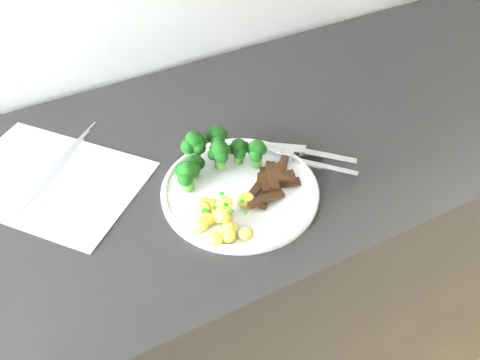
{
  "coord_description": "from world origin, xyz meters",
  "views": [
    {
      "loc": [
        -0.21,
        1.03,
        1.53
      ],
      "look_at": [
        0.07,
        1.57,
        0.94
      ],
      "focal_mm": 39.45,
      "sensor_mm": 36.0,
      "label": 1
    }
  ],
  "objects": [
    {
      "name": "fork",
      "position": [
        0.21,
        1.56,
        0.92
      ],
      "size": [
        0.11,
        0.15,
        0.02
      ],
      "color": "silver",
      "rests_on": "plate"
    },
    {
      "name": "plate",
      "position": [
        0.07,
        1.57,
        0.91
      ],
      "size": [
        0.26,
        0.26,
        0.01
      ],
      "color": "white",
      "rests_on": "counter"
    },
    {
      "name": "beef_strips",
      "position": [
        0.12,
        1.55,
        0.93
      ],
      "size": [
        0.12,
        0.09,
        0.03
      ],
      "color": "black",
      "rests_on": "plate"
    },
    {
      "name": "potatoes",
      "position": [
        0.01,
        1.52,
        0.93
      ],
      "size": [
        0.11,
        0.11,
        0.04
      ],
      "color": "gold",
      "rests_on": "plate"
    },
    {
      "name": "broccoli",
      "position": [
        0.06,
        1.63,
        0.95
      ],
      "size": [
        0.17,
        0.1,
        0.07
      ],
      "color": "#34621F",
      "rests_on": "plate"
    },
    {
      "name": "knife",
      "position": [
        0.23,
        1.59,
        0.92
      ],
      "size": [
        0.17,
        0.15,
        0.02
      ],
      "color": "silver",
      "rests_on": "plate"
    },
    {
      "name": "recipe_paper",
      "position": [
        -0.2,
        1.75,
        0.91
      ],
      "size": [
        0.36,
        0.38,
        0.0
      ],
      "color": "silver",
      "rests_on": "counter"
    },
    {
      "name": "counter",
      "position": [
        0.01,
        1.67,
        0.45
      ],
      "size": [
        2.42,
        0.6,
        0.91
      ],
      "color": "black",
      "rests_on": "ground"
    }
  ]
}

